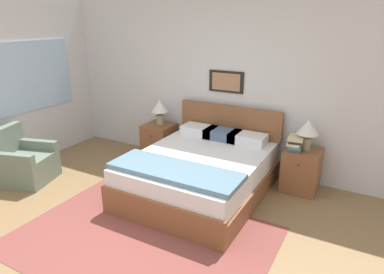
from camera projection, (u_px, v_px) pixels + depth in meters
The scene contains 15 objects.
ground_plane at pixel (107, 258), 3.43m from camera, with size 16.00×16.00×0.00m, color olive.
wall_back at pixel (222, 85), 5.23m from camera, with size 7.91×0.09×2.60m.
wall_left at pixel (24, 83), 5.37m from camera, with size 0.08×5.09×2.60m.
area_rug_main at pixel (142, 239), 3.72m from camera, with size 2.73×1.96×0.01m.
bed at pixel (200, 172), 4.60m from camera, with size 1.63×2.00×1.02m.
armchair at pixel (23, 163), 4.97m from camera, with size 0.86×0.83×0.80m.
nightstand_near_window at pixel (159, 141), 5.76m from camera, with size 0.47×0.49×0.60m.
nightstand_by_door at pixel (301, 170), 4.69m from camera, with size 0.47×0.49×0.60m.
table_lamp_near_window at pixel (160, 108), 5.58m from camera, with size 0.28×0.28×0.42m.
table_lamp_by_door at pixel (308, 129), 4.51m from camera, with size 0.28×0.28×0.42m.
book_thick_bottom at pixel (295, 148), 4.60m from camera, with size 0.19×0.27×0.03m.
book_hardcover_middle at pixel (295, 146), 4.58m from camera, with size 0.20×0.29×0.04m.
book_novel_upper at pixel (295, 143), 4.57m from camera, with size 0.18×0.27×0.04m.
book_slim_near_top at pixel (296, 140), 4.56m from camera, with size 0.20×0.29×0.03m.
book_paperback_top at pixel (296, 138), 4.55m from camera, with size 0.22×0.29×0.04m.
Camera 1 is at (2.11, -2.06, 2.29)m, focal length 32.00 mm.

